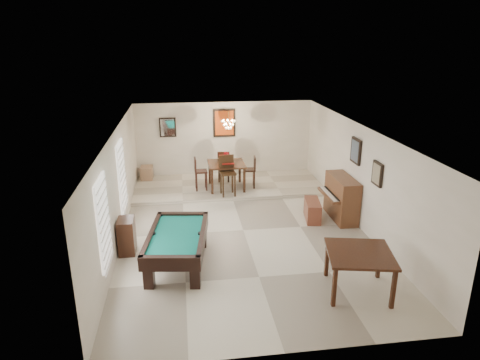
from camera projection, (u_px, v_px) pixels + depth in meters
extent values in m
cube|color=beige|center=(243.00, 231.00, 10.89)|extent=(6.00, 9.00, 0.02)
cube|color=silver|center=(224.00, 140.00, 14.69)|extent=(6.00, 0.04, 2.60)
cube|color=silver|center=(288.00, 281.00, 6.25)|extent=(6.00, 0.04, 2.60)
cube|color=silver|center=(118.00, 188.00, 10.08)|extent=(0.04, 9.00, 2.60)
cube|color=silver|center=(360.00, 177.00, 10.86)|extent=(0.04, 9.00, 2.60)
cube|color=white|center=(244.00, 130.00, 10.05)|extent=(6.00, 9.00, 0.04)
cube|color=beige|center=(229.00, 186.00, 13.92)|extent=(6.00, 2.50, 0.12)
cube|color=white|center=(103.00, 222.00, 7.99)|extent=(0.06, 1.00, 1.70)
cube|color=white|center=(122.00, 176.00, 10.61)|extent=(0.06, 1.00, 1.70)
cube|color=brown|center=(312.00, 210.00, 11.47)|extent=(0.51, 0.97, 0.51)
cube|color=black|center=(127.00, 236.00, 9.65)|extent=(0.36, 0.54, 0.81)
cube|color=#A07757|center=(147.00, 173.00, 14.33)|extent=(0.40, 0.49, 0.43)
cube|color=#D84C14|center=(224.00, 123.00, 14.46)|extent=(0.75, 0.06, 0.95)
cube|color=white|center=(168.00, 127.00, 14.24)|extent=(0.55, 0.06, 0.65)
cube|color=slate|center=(356.00, 151.00, 10.94)|extent=(0.06, 0.55, 0.65)
cube|color=gray|center=(377.00, 174.00, 9.79)|extent=(0.06, 0.45, 0.55)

